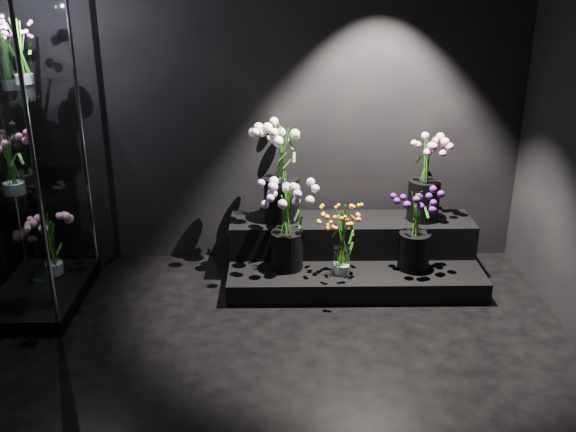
{
  "coord_description": "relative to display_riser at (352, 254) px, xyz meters",
  "views": [
    {
      "loc": [
        0.07,
        -2.95,
        2.27
      ],
      "look_at": [
        0.14,
        1.2,
        0.66
      ],
      "focal_mm": 40.0,
      "sensor_mm": 36.0,
      "label": 1
    }
  ],
  "objects": [
    {
      "name": "floor",
      "position": [
        -0.65,
        -1.62,
        -0.18
      ],
      "size": [
        4.0,
        4.0,
        0.0
      ],
      "primitive_type": "plane",
      "color": "black",
      "rests_on": "ground"
    },
    {
      "name": "display_riser",
      "position": [
        0.0,
        0.0,
        0.0
      ],
      "size": [
        1.91,
        0.85,
        0.42
      ],
      "color": "black",
      "rests_on": "floor"
    },
    {
      "name": "display_case",
      "position": [
        -2.32,
        -0.38,
        0.95
      ],
      "size": [
        0.61,
        1.02,
        2.25
      ],
      "color": "black",
      "rests_on": "floor"
    },
    {
      "name": "wall_back",
      "position": [
        -0.65,
        0.38,
        1.22
      ],
      "size": [
        4.0,
        0.0,
        4.0
      ],
      "primitive_type": "plane",
      "rotation": [
        1.57,
        0.0,
        0.0
      ],
      "color": "black",
      "rests_on": "floor"
    },
    {
      "name": "bouquet_case_magenta",
      "position": [
        -2.28,
        -0.19,
        1.58
      ],
      "size": [
        0.29,
        0.29,
        0.42
      ],
      "rotation": [
        0.0,
        0.0,
        0.4
      ],
      "color": "white",
      "rests_on": "display_case"
    },
    {
      "name": "bouquet_lilac",
      "position": [
        -0.51,
        -0.21,
        0.38
      ],
      "size": [
        0.47,
        0.47,
        0.68
      ],
      "rotation": [
        0.0,
        0.0,
        0.23
      ],
      "color": "black",
      "rests_on": "display_riser"
    },
    {
      "name": "bouquet_orange_bells",
      "position": [
        -0.11,
        -0.3,
        0.25
      ],
      "size": [
        0.28,
        0.28,
        0.52
      ],
      "rotation": [
        0.0,
        0.0,
        -0.12
      ],
      "color": "white",
      "rests_on": "display_riser"
    },
    {
      "name": "bouquet_pink_roses",
      "position": [
        0.56,
        0.11,
        0.63
      ],
      "size": [
        0.34,
        0.34,
        0.68
      ],
      "rotation": [
        0.0,
        0.0,
        0.02
      ],
      "color": "black",
      "rests_on": "display_riser"
    },
    {
      "name": "bouquet_purple",
      "position": [
        0.43,
        -0.23,
        0.32
      ],
      "size": [
        0.35,
        0.35,
        0.61
      ],
      "rotation": [
        0.0,
        0.0,
        -0.19
      ],
      "color": "black",
      "rests_on": "display_riser"
    },
    {
      "name": "bouquet_case_pink",
      "position": [
        -2.31,
        -0.54,
        0.91
      ],
      "size": [
        0.3,
        0.3,
        0.4
      ],
      "rotation": [
        0.0,
        0.0,
        -0.14
      ],
      "color": "white",
      "rests_on": "display_case"
    },
    {
      "name": "bouquet_cream_roses",
      "position": [
        -0.55,
        0.12,
        0.68
      ],
      "size": [
        0.45,
        0.45,
        0.78
      ],
      "rotation": [
        0.0,
        0.0,
        -0.27
      ],
      "color": "black",
      "rests_on": "display_riser"
    },
    {
      "name": "bouquet_case_base_pink",
      "position": [
        -2.27,
        -0.17,
        0.19
      ],
      "size": [
        0.37,
        0.37,
        0.5
      ],
      "rotation": [
        0.0,
        0.0,
        0.2
      ],
      "color": "white",
      "rests_on": "display_case"
    }
  ]
}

